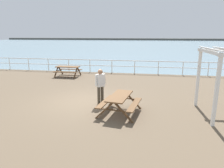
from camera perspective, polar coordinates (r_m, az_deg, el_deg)
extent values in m
cube|color=brown|center=(10.24, -7.53, -5.38)|extent=(30.00, 24.00, 0.20)
cube|color=gray|center=(62.11, 7.25, 10.74)|extent=(142.00, 90.00, 0.01)
cube|color=#4C4C47|center=(105.05, 8.43, 11.93)|extent=(142.00, 6.00, 1.80)
cube|color=white|center=(17.35, -0.02, 6.56)|extent=(23.00, 0.06, 0.06)
cube|color=white|center=(17.42, -0.02, 5.02)|extent=(23.00, 0.05, 0.05)
cylinder|color=white|center=(21.27, -26.49, 5.04)|extent=(0.07, 0.07, 1.05)
cylinder|color=white|center=(20.20, -22.08, 5.08)|extent=(0.07, 0.07, 1.05)
cylinder|color=white|center=(19.26, -17.20, 5.09)|extent=(0.07, 0.07, 1.05)
cylinder|color=white|center=(18.47, -11.87, 5.07)|extent=(0.07, 0.07, 1.05)
cylinder|color=white|center=(17.85, -6.12, 4.99)|extent=(0.07, 0.07, 1.05)
cylinder|color=white|center=(17.43, -0.02, 4.85)|extent=(0.07, 0.07, 1.05)
cylinder|color=white|center=(17.21, 6.30, 4.65)|extent=(0.07, 0.07, 1.05)
cylinder|color=white|center=(17.20, 12.70, 4.39)|extent=(0.07, 0.07, 1.05)
cylinder|color=white|center=(17.40, 19.02, 4.08)|extent=(0.07, 0.07, 1.05)
cylinder|color=white|center=(17.81, 25.12, 3.73)|extent=(0.07, 0.07, 1.05)
cube|color=brown|center=(8.46, 2.17, -3.35)|extent=(0.96, 1.88, 0.05)
cube|color=brown|center=(8.74, -1.77, -4.85)|extent=(0.52, 1.82, 0.04)
cube|color=brown|center=(8.41, 6.22, -5.68)|extent=(0.52, 1.82, 0.04)
cube|color=#50351E|center=(9.39, 1.27, -3.99)|extent=(0.80, 0.20, 0.79)
cube|color=#50351E|center=(9.21, 5.75, -4.42)|extent=(0.80, 0.20, 0.79)
cube|color=#50351E|center=(9.28, 3.50, -3.94)|extent=(1.49, 0.28, 0.04)
cube|color=#50351E|center=(7.99, -2.04, -7.24)|extent=(0.80, 0.20, 0.79)
cube|color=#50351E|center=(7.78, 3.20, -7.86)|extent=(0.80, 0.20, 0.79)
cube|color=#50351E|center=(7.86, 0.54, -7.25)|extent=(1.49, 0.28, 0.04)
cube|color=brown|center=(16.27, -12.19, 4.70)|extent=(1.82, 0.74, 0.05)
cube|color=brown|center=(16.88, -11.31, 4.03)|extent=(1.81, 0.30, 0.04)
cube|color=brown|center=(15.76, -13.01, 3.26)|extent=(1.81, 0.30, 0.04)
cube|color=#50351E|center=(16.39, -9.10, 3.57)|extent=(0.10, 0.79, 0.79)
cube|color=#50351E|center=(15.70, -10.03, 3.08)|extent=(0.10, 0.79, 0.79)
cube|color=#50351E|center=(16.04, -9.56, 3.49)|extent=(0.09, 1.50, 0.04)
cube|color=#50351E|center=(16.99, -14.05, 3.69)|extent=(0.10, 0.79, 0.79)
cube|color=#50351E|center=(16.32, -15.16, 3.22)|extent=(0.10, 0.79, 0.79)
cube|color=#50351E|center=(16.65, -14.61, 3.61)|extent=(0.09, 1.50, 0.04)
cylinder|color=#4C4233|center=(9.66, -3.66, -3.18)|extent=(0.14, 0.14, 0.85)
cylinder|color=#4C4233|center=(9.75, -2.73, -3.02)|extent=(0.14, 0.14, 0.85)
cube|color=white|center=(9.52, -3.25, 1.02)|extent=(0.40, 0.39, 0.58)
cylinder|color=white|center=(9.41, -4.43, 1.03)|extent=(0.09, 0.09, 0.52)
cylinder|color=white|center=(9.62, -2.10, 1.34)|extent=(0.09, 0.09, 0.52)
sphere|color=#9E7051|center=(9.44, -3.28, 3.42)|extent=(0.23, 0.23, 0.23)
cube|color=white|center=(10.05, 22.71, 1.28)|extent=(0.12, 0.12, 2.50)
cube|color=white|center=(8.02, 26.92, -2.13)|extent=(0.12, 0.12, 2.50)
cube|color=white|center=(8.83, 25.43, 8.04)|extent=(0.26, 2.44, 0.12)
cube|color=white|center=(8.82, 25.51, 8.82)|extent=(0.23, 2.56, 0.04)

